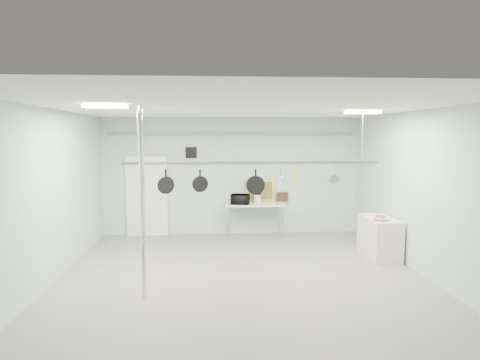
{
  "coord_description": "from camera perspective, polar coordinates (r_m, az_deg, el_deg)",
  "views": [
    {
      "loc": [
        -0.56,
        -7.65,
        2.7
      ],
      "look_at": [
        0.02,
        1.0,
        1.8
      ],
      "focal_mm": 32.0,
      "sensor_mm": 36.0,
      "label": 1
    }
  ],
  "objects": [
    {
      "name": "coffee_canister",
      "position": [
        11.48,
        2.34,
        -2.52
      ],
      "size": [
        0.23,
        0.23,
        0.23
      ],
      "primitive_type": "cylinder",
      "rotation": [
        0.0,
        0.0,
        0.23
      ],
      "color": "silver",
      "rests_on": "prep_table"
    },
    {
      "name": "right_wall",
      "position": [
        8.73,
        23.84,
        -1.85
      ],
      "size": [
        0.02,
        8.0,
        3.2
      ],
      "primitive_type": "cube",
      "color": "#A9CBBD",
      "rests_on": "floor"
    },
    {
      "name": "wall_vent",
      "position": [
        11.64,
        -6.53,
        3.66
      ],
      "size": [
        0.3,
        0.04,
        0.3
      ],
      "primitive_type": "cube",
      "color": "black",
      "rests_on": "back_wall"
    },
    {
      "name": "saucepan",
      "position": [
        8.33,
        12.46,
        0.46
      ],
      "size": [
        0.2,
        0.15,
        0.31
      ],
      "primitive_type": null,
      "rotation": [
        0.0,
        0.0,
        -0.36
      ],
      "color": "#B8B9BD",
      "rests_on": "pot_rack"
    },
    {
      "name": "chrome_pole",
      "position": [
        7.23,
        -12.9,
        -3.01
      ],
      "size": [
        0.08,
        0.08,
        3.2
      ],
      "primitive_type": "cylinder",
      "color": "silver",
      "rests_on": "floor"
    },
    {
      "name": "door",
      "position": [
        11.84,
        -12.29,
        -2.24
      ],
      "size": [
        1.1,
        0.1,
        2.2
      ],
      "primitive_type": "cube",
      "color": "silver",
      "rests_on": "floor"
    },
    {
      "name": "ceiling",
      "position": [
        7.69,
        0.34,
        9.55
      ],
      "size": [
        7.0,
        8.0,
        0.02
      ],
      "primitive_type": "cube",
      "color": "silver",
      "rests_on": "back_wall"
    },
    {
      "name": "fruit_bowl",
      "position": [
        9.64,
        18.24,
        -4.88
      ],
      "size": [
        0.4,
        0.4,
        0.09
      ],
      "primitive_type": "imported",
      "rotation": [
        0.0,
        0.0,
        -0.09
      ],
      "color": "silver",
      "rests_on": "side_cabinet"
    },
    {
      "name": "back_wall",
      "position": [
        11.71,
        -1.11,
        0.52
      ],
      "size": [
        7.0,
        0.02,
        3.2
      ],
      "primitive_type": "cube",
      "color": "#A9CBBD",
      "rests_on": "floor"
    },
    {
      "name": "grater",
      "position": [
        8.14,
        7.46,
        0.74
      ],
      "size": [
        0.09,
        0.03,
        0.22
      ],
      "primitive_type": null,
      "rotation": [
        0.0,
        0.0,
        -0.11
      ],
      "color": "gold",
      "rests_on": "pot_rack"
    },
    {
      "name": "microwave",
      "position": [
        11.27,
        0.04,
        -2.57
      ],
      "size": [
        0.54,
        0.42,
        0.26
      ],
      "primitive_type": "imported",
      "rotation": [
        0.0,
        0.0,
        2.93
      ],
      "color": "black",
      "rests_on": "prep_table"
    },
    {
      "name": "prep_table",
      "position": [
        11.47,
        2.0,
        -3.47
      ],
      "size": [
        1.6,
        0.7,
        0.91
      ],
      "color": "silver",
      "rests_on": "floor"
    },
    {
      "name": "fruit_cluster",
      "position": [
        9.64,
        18.25,
        -4.65
      ],
      "size": [
        0.24,
        0.24,
        0.09
      ],
      "primitive_type": null,
      "color": "maroon",
      "rests_on": "fruit_bowl"
    },
    {
      "name": "skillet_right",
      "position": [
        8.04,
        2.09,
        -0.21
      ],
      "size": [
        0.36,
        0.06,
        0.48
      ],
      "primitive_type": null,
      "rotation": [
        0.0,
        0.0,
        0.01
      ],
      "color": "black",
      "rests_on": "pot_rack"
    },
    {
      "name": "skillet_mid",
      "position": [
        8.0,
        -5.34,
        -0.1
      ],
      "size": [
        0.31,
        0.13,
        0.43
      ],
      "primitive_type": null,
      "rotation": [
        0.0,
        0.0,
        0.24
      ],
      "color": "black",
      "rests_on": "pot_rack"
    },
    {
      "name": "painting_large",
      "position": [
        11.73,
        2.71,
        -1.47
      ],
      "size": [
        0.78,
        0.13,
        0.58
      ],
      "primitive_type": "cube",
      "rotation": [
        -0.14,
        0.0,
        -0.01
      ],
      "color": "gold",
      "rests_on": "prep_table"
    },
    {
      "name": "whisk",
      "position": [
        8.1,
        5.46,
        0.4
      ],
      "size": [
        0.17,
        0.17,
        0.31
      ],
      "primitive_type": null,
      "rotation": [
        0.0,
        0.0,
        -0.17
      ],
      "color": "silver",
      "rests_on": "pot_rack"
    },
    {
      "name": "light_panel_right",
      "position": [
        8.78,
        16.04,
        8.68
      ],
      "size": [
        0.65,
        0.3,
        0.05
      ],
      "primitive_type": "cube",
      "color": "white",
      "rests_on": "ceiling"
    },
    {
      "name": "conduit_pipe",
      "position": [
        11.57,
        -1.1,
        6.16
      ],
      "size": [
        6.6,
        0.07,
        0.07
      ],
      "primitive_type": "cylinder",
      "rotation": [
        0.0,
        1.57,
        0.0
      ],
      "color": "gray",
      "rests_on": "back_wall"
    },
    {
      "name": "light_panel_left",
      "position": [
        7.06,
        -17.52,
        9.36
      ],
      "size": [
        0.65,
        0.3,
        0.05
      ],
      "primitive_type": "cube",
      "color": "white",
      "rests_on": "ceiling"
    },
    {
      "name": "side_cabinet",
      "position": [
        10.04,
        18.09,
        -7.34
      ],
      "size": [
        0.6,
        1.2,
        0.9
      ],
      "primitive_type": "cube",
      "color": "beige",
      "rests_on": "floor"
    },
    {
      "name": "painting_small",
      "position": [
        11.84,
        5.71,
        -2.23
      ],
      "size": [
        0.3,
        0.1,
        0.25
      ],
      "primitive_type": "cube",
      "rotation": [
        -0.17,
        0.0,
        -0.05
      ],
      "color": "black",
      "rests_on": "prep_table"
    },
    {
      "name": "pot_rack",
      "position": [
        8.0,
        1.6,
        2.53
      ],
      "size": [
        4.8,
        0.06,
        1.0
      ],
      "color": "#B7B7BC",
      "rests_on": "ceiling"
    },
    {
      "name": "skillet_left",
      "position": [
        8.04,
        -9.86,
        -0.18
      ],
      "size": [
        0.32,
        0.2,
        0.45
      ],
      "primitive_type": null,
      "rotation": [
        0.0,
        0.0,
        0.46
      ],
      "color": "black",
      "rests_on": "pot_rack"
    },
    {
      "name": "floor",
      "position": [
        8.14,
        0.32,
        -13.48
      ],
      "size": [
        8.0,
        8.0,
        0.0
      ],
      "primitive_type": "plane",
      "color": "gray",
      "rests_on": "ground"
    }
  ]
}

